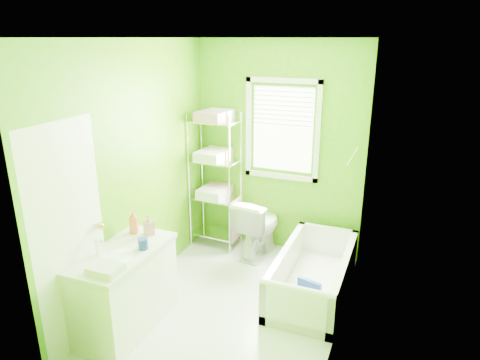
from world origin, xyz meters
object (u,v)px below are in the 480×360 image
at_px(vanity, 125,287).
at_px(wire_shelf_unit, 216,165).
at_px(bathtub, 312,280).
at_px(toilet, 258,226).

distance_m(vanity, wire_shelf_unit, 1.98).
relative_size(bathtub, vanity, 1.44).
distance_m(bathtub, wire_shelf_unit, 1.84).
relative_size(vanity, wire_shelf_unit, 0.59).
xyz_separation_m(vanity, wire_shelf_unit, (0.06, 1.87, 0.66)).
xyz_separation_m(toilet, vanity, (-0.66, -1.81, 0.04)).
relative_size(toilet, wire_shelf_unit, 0.43).
bearing_deg(toilet, bathtub, 149.56).
xyz_separation_m(bathtub, toilet, (-0.84, 0.62, 0.22)).
bearing_deg(toilet, vanity, 76.27).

